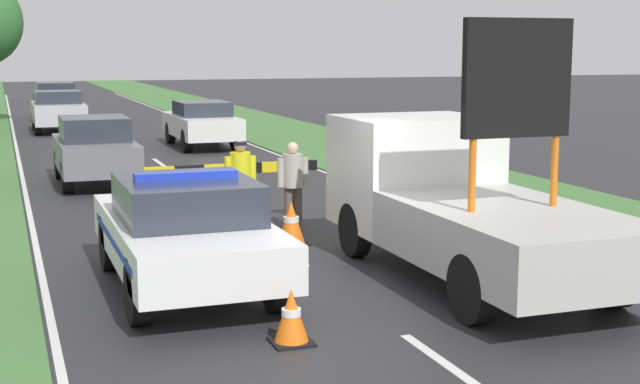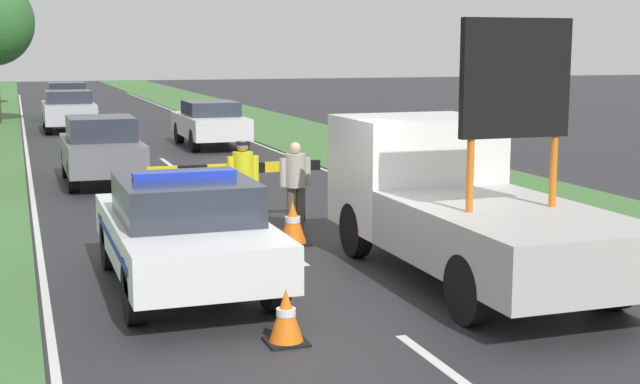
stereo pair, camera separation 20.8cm
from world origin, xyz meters
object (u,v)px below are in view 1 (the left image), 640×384
Objects in this scene: traffic_cone_centre_front at (291,316)px; queued_car_suv_grey at (95,150)px; pedestrian_civilian at (293,179)px; queued_car_sedan_black at (56,101)px; work_truck at (456,199)px; road_barrier at (233,174)px; traffic_cone_near_police at (291,223)px; police_car at (186,230)px; police_officer at (241,177)px; queued_car_sedan_silver at (58,110)px; queued_car_van_white at (202,123)px.

queued_car_suv_grey is at bearing 93.61° from traffic_cone_centre_front.
queued_car_sedan_black reaches higher than pedestrian_civilian.
work_truck reaches higher than queued_car_sedan_black.
queued_car_suv_grey reaches higher than road_barrier.
traffic_cone_near_police is at bearing -77.37° from road_barrier.
queued_car_suv_grey is (-2.31, 7.80, 0.45)m from traffic_cone_near_police.
road_barrier reaches higher than traffic_cone_near_police.
police_car is 2.91× the size of pedestrian_civilian.
traffic_cone_centre_front is at bearing 50.78° from police_officer.
queued_car_sedan_black is at bearing -92.59° from queued_car_sedan_silver.
queued_car_sedan_black is (-0.46, 32.87, 0.54)m from traffic_cone_centre_front.
pedestrian_civilian is at bearing 84.21° from queued_car_van_white.
work_truck is 1.29× the size of queued_car_van_white.
road_barrier is 0.81× the size of queued_car_sedan_silver.
police_officer is at bearing 95.02° from queued_car_sedan_silver.
road_barrier is 6.20m from queued_car_suv_grey.
traffic_cone_centre_front is at bearing 93.61° from queued_car_suv_grey.
pedestrian_civilian is at bearing 111.43° from queued_car_suv_grey.
queued_car_van_white reaches higher than road_barrier.
queued_car_sedan_silver is (0.05, 14.10, 0.00)m from queued_car_suv_grey.
police_car is 6.31× the size of traffic_cone_near_police.
road_barrier is 0.78× the size of queued_car_sedan_black.
traffic_cone_centre_front is at bearing -100.61° from road_barrier.
work_truck is 1.46× the size of queued_car_sedan_silver.
pedestrian_civilian is 0.40× the size of queued_car_sedan_silver.
queued_car_sedan_black reaches higher than queued_car_suv_grey.
police_officer is 0.40× the size of queued_car_sedan_silver.
work_truck is 1.40× the size of queued_car_sedan_black.
police_car reaches higher than police_officer.
traffic_cone_centre_front is (-3.16, -2.20, -0.75)m from work_truck.
traffic_cone_centre_front is at bearing 90.80° from queued_car_sedan_black.
queued_car_van_white reaches higher than traffic_cone_centre_front.
traffic_cone_near_police is at bearing 83.23° from queued_car_van_white.
traffic_cone_near_police is 8.15m from queued_car_suv_grey.
queued_car_sedan_silver is at bearing 91.59° from traffic_cone_centre_front.
police_car is 9.91m from queued_car_suv_grey.
queued_car_sedan_black is at bearing -80.08° from work_truck.
queued_car_sedan_black is at bearing -74.33° from queued_car_van_white.
police_car is 1.03× the size of queued_car_van_white.
police_car reaches higher than traffic_cone_centre_front.
traffic_cone_centre_front is (-1.52, -4.70, -0.06)m from traffic_cone_near_police.
police_car is at bearing -2.74° from work_truck.
queued_car_sedan_black is (-3.61, 30.67, -0.21)m from work_truck.
pedestrian_civilian is 27.26m from queued_car_sedan_black.
queued_car_van_white is at bearing 83.23° from traffic_cone_near_police.
traffic_cone_near_police is 14.95m from queued_car_van_white.
police_car and queued_car_suv_grey have the same top height.
police_car is 1.12× the size of queued_car_sedan_black.
queued_car_sedan_silver is (-2.62, 20.89, -0.10)m from pedestrian_civilian.
police_car is 30.28m from queued_car_sedan_black.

